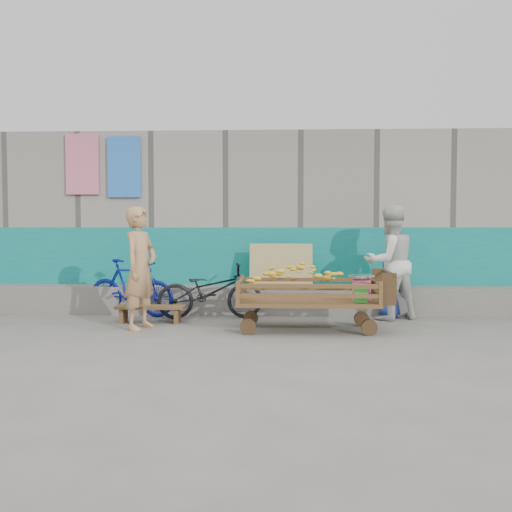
{
  "coord_description": "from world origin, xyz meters",
  "views": [
    {
      "loc": [
        0.29,
        -6.82,
        1.42
      ],
      "look_at": [
        -0.05,
        1.2,
        1.0
      ],
      "focal_mm": 40.0,
      "sensor_mm": 36.0,
      "label": 1
    }
  ],
  "objects_px": {
    "bicycle_dark": "(210,291)",
    "vendor_man": "(140,268)",
    "child": "(389,288)",
    "woman": "(390,262)",
    "bicycle_blue": "(131,288)",
    "banana_cart": "(305,287)",
    "bench": "(150,310)"
  },
  "relations": [
    {
      "from": "bench",
      "to": "child",
      "type": "height_order",
      "value": "child"
    },
    {
      "from": "banana_cart",
      "to": "woman",
      "type": "distance_m",
      "value": 1.67
    },
    {
      "from": "bench",
      "to": "woman",
      "type": "xyz_separation_m",
      "value": [
        3.58,
        0.45,
        0.69
      ]
    },
    {
      "from": "child",
      "to": "bicycle_dark",
      "type": "height_order",
      "value": "child"
    },
    {
      "from": "banana_cart",
      "to": "woman",
      "type": "bearing_deg",
      "value": 35.96
    },
    {
      "from": "child",
      "to": "bicycle_dark",
      "type": "bearing_deg",
      "value": -1.11
    },
    {
      "from": "bench",
      "to": "child",
      "type": "distance_m",
      "value": 3.66
    },
    {
      "from": "bicycle_dark",
      "to": "vendor_man",
      "type": "bearing_deg",
      "value": 128.32
    },
    {
      "from": "woman",
      "to": "child",
      "type": "xyz_separation_m",
      "value": [
        0.03,
        0.16,
        -0.41
      ]
    },
    {
      "from": "bicycle_dark",
      "to": "bicycle_blue",
      "type": "bearing_deg",
      "value": 72.29
    },
    {
      "from": "vendor_man",
      "to": "child",
      "type": "height_order",
      "value": "vendor_man"
    },
    {
      "from": "bicycle_dark",
      "to": "woman",
      "type": "bearing_deg",
      "value": -98.06
    },
    {
      "from": "banana_cart",
      "to": "bench",
      "type": "relative_size",
      "value": 2.06
    },
    {
      "from": "banana_cart",
      "to": "bicycle_dark",
      "type": "distance_m",
      "value": 1.69
    },
    {
      "from": "banana_cart",
      "to": "bicycle_blue",
      "type": "height_order",
      "value": "bicycle_blue"
    },
    {
      "from": "banana_cart",
      "to": "woman",
      "type": "relative_size",
      "value": 1.19
    },
    {
      "from": "vendor_man",
      "to": "woman",
      "type": "relative_size",
      "value": 0.97
    },
    {
      "from": "child",
      "to": "vendor_man",
      "type": "bearing_deg",
      "value": 11.95
    },
    {
      "from": "child",
      "to": "bicycle_blue",
      "type": "bearing_deg",
      "value": -5.24
    },
    {
      "from": "vendor_man",
      "to": "bicycle_dark",
      "type": "bearing_deg",
      "value": -23.95
    },
    {
      "from": "bench",
      "to": "bicycle_dark",
      "type": "xyz_separation_m",
      "value": [
        0.84,
        0.41,
        0.24
      ]
    },
    {
      "from": "child",
      "to": "bicycle_dark",
      "type": "xyz_separation_m",
      "value": [
        -2.77,
        -0.2,
        -0.04
      ]
    },
    {
      "from": "woman",
      "to": "banana_cart",
      "type": "bearing_deg",
      "value": 13.11
    },
    {
      "from": "banana_cart",
      "to": "bench",
      "type": "xyz_separation_m",
      "value": [
        -2.24,
        0.52,
        -0.41
      ]
    },
    {
      "from": "banana_cart",
      "to": "child",
      "type": "xyz_separation_m",
      "value": [
        1.36,
        1.13,
        -0.14
      ]
    },
    {
      "from": "vendor_man",
      "to": "woman",
      "type": "bearing_deg",
      "value": -56.2
    },
    {
      "from": "bicycle_blue",
      "to": "bench",
      "type": "bearing_deg",
      "value": -127.32
    },
    {
      "from": "banana_cart",
      "to": "vendor_man",
      "type": "relative_size",
      "value": 1.23
    },
    {
      "from": "woman",
      "to": "bicycle_dark",
      "type": "xyz_separation_m",
      "value": [
        -2.74,
        -0.04,
        -0.45
      ]
    },
    {
      "from": "banana_cart",
      "to": "bicycle_blue",
      "type": "bearing_deg",
      "value": 157.29
    },
    {
      "from": "banana_cart",
      "to": "child",
      "type": "height_order",
      "value": "child"
    },
    {
      "from": "woman",
      "to": "child",
      "type": "distance_m",
      "value": 0.44
    }
  ]
}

